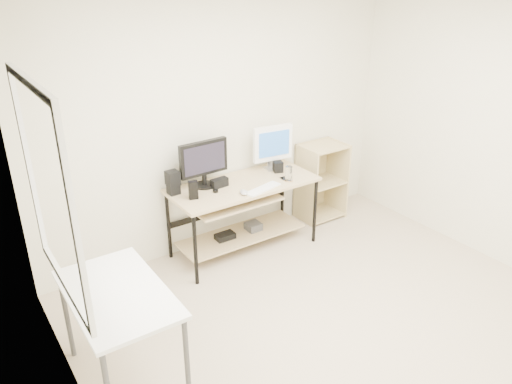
{
  "coord_description": "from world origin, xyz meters",
  "views": [
    {
      "loc": [
        -2.45,
        -2.18,
        2.71
      ],
      "look_at": [
        -0.09,
        1.3,
        0.81
      ],
      "focal_mm": 35.0,
      "sensor_mm": 36.0,
      "label": 1
    }
  ],
  "objects_px": {
    "desk": "(241,203)",
    "side_table": "(118,302)",
    "audio_controller": "(193,190)",
    "white_imac": "(273,144)",
    "shelf_unit": "(319,180)",
    "black_monitor": "(204,161)"
  },
  "relations": [
    {
      "from": "desk",
      "to": "side_table",
      "type": "height_order",
      "value": "same"
    },
    {
      "from": "desk",
      "to": "side_table",
      "type": "relative_size",
      "value": 1.5
    },
    {
      "from": "side_table",
      "to": "white_imac",
      "type": "distance_m",
      "value": 2.49
    },
    {
      "from": "desk",
      "to": "white_imac",
      "type": "distance_m",
      "value": 0.71
    },
    {
      "from": "desk",
      "to": "audio_controller",
      "type": "relative_size",
      "value": 8.54
    },
    {
      "from": "side_table",
      "to": "white_imac",
      "type": "height_order",
      "value": "white_imac"
    },
    {
      "from": "desk",
      "to": "shelf_unit",
      "type": "height_order",
      "value": "shelf_unit"
    },
    {
      "from": "black_monitor",
      "to": "white_imac",
      "type": "xyz_separation_m",
      "value": [
        0.82,
        0.0,
        0.01
      ]
    },
    {
      "from": "desk",
      "to": "black_monitor",
      "type": "bearing_deg",
      "value": 154.94
    },
    {
      "from": "side_table",
      "to": "white_imac",
      "type": "xyz_separation_m",
      "value": [
        2.15,
        1.21,
        0.35
      ]
    },
    {
      "from": "shelf_unit",
      "to": "black_monitor",
      "type": "xyz_separation_m",
      "value": [
        -1.5,
        -0.01,
        0.56
      ]
    },
    {
      "from": "shelf_unit",
      "to": "desk",
      "type": "bearing_deg",
      "value": -172.23
    },
    {
      "from": "desk",
      "to": "black_monitor",
      "type": "height_order",
      "value": "black_monitor"
    },
    {
      "from": "shelf_unit",
      "to": "audio_controller",
      "type": "height_order",
      "value": "audio_controller"
    },
    {
      "from": "white_imac",
      "to": "audio_controller",
      "type": "distance_m",
      "value": 1.08
    },
    {
      "from": "audio_controller",
      "to": "desk",
      "type": "bearing_deg",
      "value": 23.32
    },
    {
      "from": "side_table",
      "to": "audio_controller",
      "type": "height_order",
      "value": "audio_controller"
    },
    {
      "from": "side_table",
      "to": "black_monitor",
      "type": "xyz_separation_m",
      "value": [
        1.33,
        1.21,
        0.34
      ]
    },
    {
      "from": "desk",
      "to": "black_monitor",
      "type": "xyz_separation_m",
      "value": [
        -0.32,
        0.15,
        0.48
      ]
    },
    {
      "from": "black_monitor",
      "to": "white_imac",
      "type": "bearing_deg",
      "value": -2.09
    },
    {
      "from": "side_table",
      "to": "white_imac",
      "type": "bearing_deg",
      "value": 29.43
    },
    {
      "from": "desk",
      "to": "audio_controller",
      "type": "bearing_deg",
      "value": -175.44
    }
  ]
}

